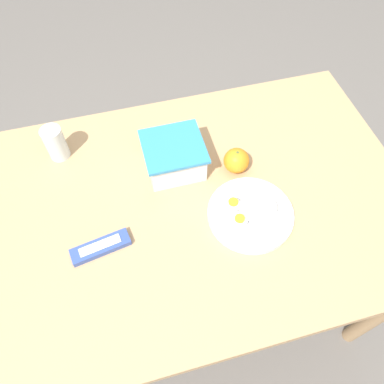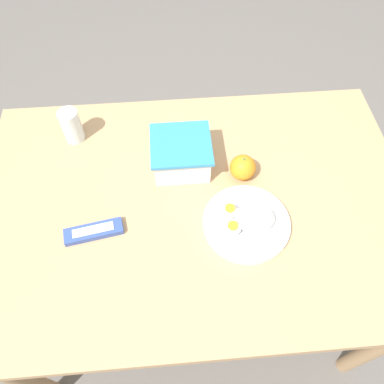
{
  "view_description": "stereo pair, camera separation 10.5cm",
  "coord_description": "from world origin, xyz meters",
  "px_view_note": "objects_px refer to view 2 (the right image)",
  "views": [
    {
      "loc": [
        -0.16,
        -0.55,
        1.65
      ],
      "look_at": [
        -0.01,
        0.01,
        0.77
      ],
      "focal_mm": 35.0,
      "sensor_mm": 36.0,
      "label": 1
    },
    {
      "loc": [
        -0.06,
        -0.57,
        1.65
      ],
      "look_at": [
        -0.01,
        0.01,
        0.77
      ],
      "focal_mm": 35.0,
      "sensor_mm": 36.0,
      "label": 2
    }
  ],
  "objects_px": {
    "orange_fruit": "(243,167)",
    "rice_plate": "(247,222)",
    "drinking_glass": "(71,126)",
    "food_container": "(181,155)",
    "candy_bar": "(94,231)"
  },
  "relations": [
    {
      "from": "orange_fruit",
      "to": "rice_plate",
      "type": "relative_size",
      "value": 0.32
    },
    {
      "from": "drinking_glass",
      "to": "food_container",
      "type": "bearing_deg",
      "value": -22.38
    },
    {
      "from": "rice_plate",
      "to": "orange_fruit",
      "type": "bearing_deg",
      "value": 85.54
    },
    {
      "from": "orange_fruit",
      "to": "drinking_glass",
      "type": "height_order",
      "value": "drinking_glass"
    },
    {
      "from": "food_container",
      "to": "candy_bar",
      "type": "relative_size",
      "value": 1.08
    },
    {
      "from": "food_container",
      "to": "rice_plate",
      "type": "xyz_separation_m",
      "value": [
        0.16,
        -0.22,
        -0.03
      ]
    },
    {
      "from": "candy_bar",
      "to": "drinking_glass",
      "type": "xyz_separation_m",
      "value": [
        -0.08,
        0.35,
        0.05
      ]
    },
    {
      "from": "orange_fruit",
      "to": "candy_bar",
      "type": "bearing_deg",
      "value": -159.49
    },
    {
      "from": "candy_bar",
      "to": "rice_plate",
      "type": "bearing_deg",
      "value": -1.14
    },
    {
      "from": "food_container",
      "to": "orange_fruit",
      "type": "distance_m",
      "value": 0.19
    },
    {
      "from": "orange_fruit",
      "to": "candy_bar",
      "type": "height_order",
      "value": "orange_fruit"
    },
    {
      "from": "rice_plate",
      "to": "candy_bar",
      "type": "xyz_separation_m",
      "value": [
        -0.42,
        0.01,
        -0.01
      ]
    },
    {
      "from": "food_container",
      "to": "orange_fruit",
      "type": "height_order",
      "value": "food_container"
    },
    {
      "from": "food_container",
      "to": "orange_fruit",
      "type": "xyz_separation_m",
      "value": [
        0.18,
        -0.06,
        -0.0
      ]
    },
    {
      "from": "drinking_glass",
      "to": "candy_bar",
      "type": "bearing_deg",
      "value": -77.11
    }
  ]
}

